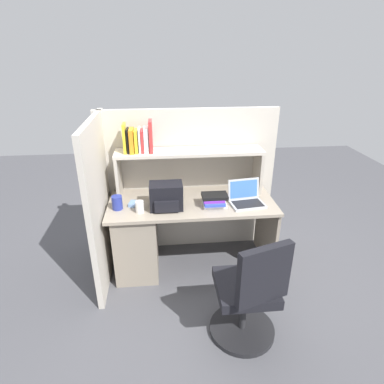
{
  "coord_description": "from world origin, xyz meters",
  "views": [
    {
      "loc": [
        -0.27,
        -2.78,
        2.11
      ],
      "look_at": [
        0.0,
        -0.05,
        0.85
      ],
      "focal_mm": 30.08,
      "sensor_mm": 36.0,
      "label": 1
    }
  ],
  "objects_px": {
    "backpack": "(166,197)",
    "paper_cup": "(140,207)",
    "computer_mouse": "(133,204)",
    "office_chair": "(249,297)",
    "snack_canister": "(117,203)",
    "laptop": "(246,199)"
  },
  "relations": [
    {
      "from": "laptop",
      "to": "office_chair",
      "type": "height_order",
      "value": "laptop"
    },
    {
      "from": "laptop",
      "to": "computer_mouse",
      "type": "xyz_separation_m",
      "value": [
        -1.07,
        0.07,
        -0.03
      ]
    },
    {
      "from": "backpack",
      "to": "paper_cup",
      "type": "xyz_separation_m",
      "value": [
        -0.24,
        -0.06,
        -0.06
      ]
    },
    {
      "from": "laptop",
      "to": "office_chair",
      "type": "relative_size",
      "value": 0.37
    },
    {
      "from": "laptop",
      "to": "office_chair",
      "type": "xyz_separation_m",
      "value": [
        -0.18,
        -0.89,
        -0.39
      ]
    },
    {
      "from": "snack_canister",
      "to": "office_chair",
      "type": "xyz_separation_m",
      "value": [
        1.03,
        -0.89,
        -0.4
      ]
    },
    {
      "from": "computer_mouse",
      "to": "snack_canister",
      "type": "relative_size",
      "value": 0.81
    },
    {
      "from": "backpack",
      "to": "paper_cup",
      "type": "relative_size",
      "value": 2.76
    },
    {
      "from": "backpack",
      "to": "snack_canister",
      "type": "relative_size",
      "value": 2.33
    },
    {
      "from": "laptop",
      "to": "computer_mouse",
      "type": "relative_size",
      "value": 3.27
    },
    {
      "from": "paper_cup",
      "to": "computer_mouse",
      "type": "bearing_deg",
      "value": 116.54
    },
    {
      "from": "backpack",
      "to": "computer_mouse",
      "type": "relative_size",
      "value": 2.88
    },
    {
      "from": "paper_cup",
      "to": "office_chair",
      "type": "bearing_deg",
      "value": -44.5
    },
    {
      "from": "laptop",
      "to": "paper_cup",
      "type": "bearing_deg",
      "value": -175.32
    },
    {
      "from": "paper_cup",
      "to": "office_chair",
      "type": "distance_m",
      "value": 1.21
    },
    {
      "from": "backpack",
      "to": "office_chair",
      "type": "xyz_separation_m",
      "value": [
        0.58,
        -0.86,
        -0.45
      ]
    },
    {
      "from": "paper_cup",
      "to": "snack_canister",
      "type": "bearing_deg",
      "value": 157.61
    },
    {
      "from": "computer_mouse",
      "to": "paper_cup",
      "type": "bearing_deg",
      "value": -51.09
    },
    {
      "from": "computer_mouse",
      "to": "snack_canister",
      "type": "bearing_deg",
      "value": -141.86
    },
    {
      "from": "snack_canister",
      "to": "office_chair",
      "type": "bearing_deg",
      "value": -40.93
    },
    {
      "from": "computer_mouse",
      "to": "office_chair",
      "type": "distance_m",
      "value": 1.35
    },
    {
      "from": "computer_mouse",
      "to": "snack_canister",
      "type": "xyz_separation_m",
      "value": [
        -0.13,
        -0.06,
        0.05
      ]
    }
  ]
}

